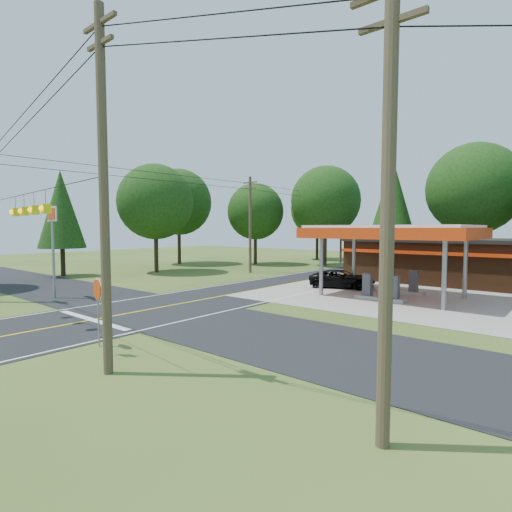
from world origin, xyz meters
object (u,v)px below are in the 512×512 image
Objects in this scene: suv_car at (342,279)px; octagonal_stop_sign at (98,295)px; gas_canopy at (392,234)px; big_stop_sign at (52,230)px.

octagonal_stop_sign reaches higher than suv_car.
octagonal_stop_sign is at bearing -103.54° from gas_canopy.
octagonal_stop_sign is (-4.50, -18.69, -2.20)m from gas_canopy.
octagonal_stop_sign is at bearing -16.42° from big_stop_sign.
suv_car is at bearing 90.00° from octagonal_stop_sign.
gas_canopy is at bearing 76.46° from octagonal_stop_sign.
octagonal_stop_sign is (-0.00, -20.19, 1.37)m from suv_car.
suv_car is 1.82× the size of octagonal_stop_sign.
gas_canopy is 19.35m from octagonal_stop_sign.
big_stop_sign is 2.26× the size of octagonal_stop_sign.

